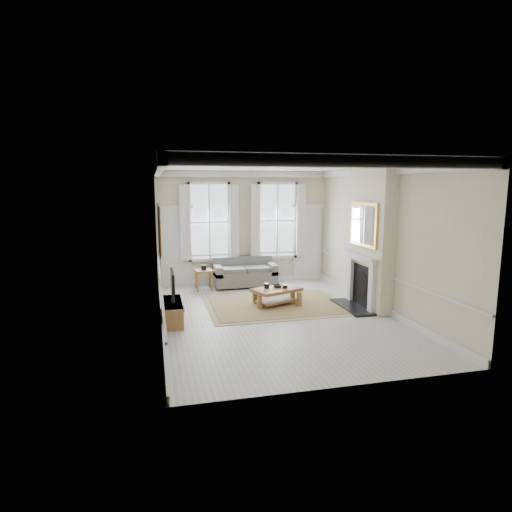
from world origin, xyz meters
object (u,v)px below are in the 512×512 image
object	(u,v)px
side_table	(204,274)
tv_stand	(172,312)
coffee_table	(277,291)
sofa	(244,274)

from	to	relation	value
side_table	tv_stand	size ratio (longest dim) A/B	0.46
coffee_table	side_table	bearing A→B (deg)	106.88
side_table	coffee_table	xyz separation A→B (m)	(1.58, -2.05, -0.12)
sofa	tv_stand	xyz separation A→B (m)	(-2.25, -2.98, -0.13)
side_table	tv_stand	bearing A→B (deg)	-110.13
coffee_table	tv_stand	distance (m)	2.71
tv_stand	coffee_table	bearing A→B (deg)	15.73
sofa	tv_stand	distance (m)	3.74
side_table	sofa	bearing A→B (deg)	9.05
coffee_table	tv_stand	size ratio (longest dim) A/B	1.05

